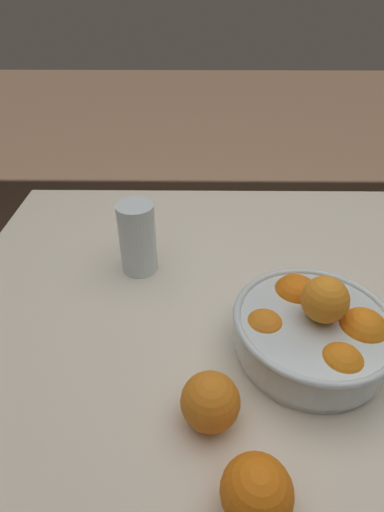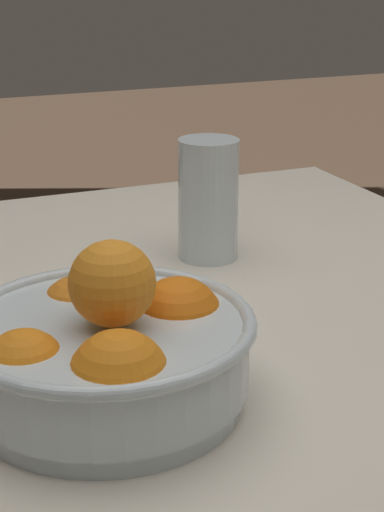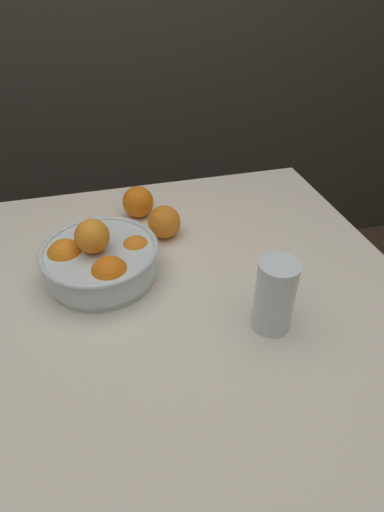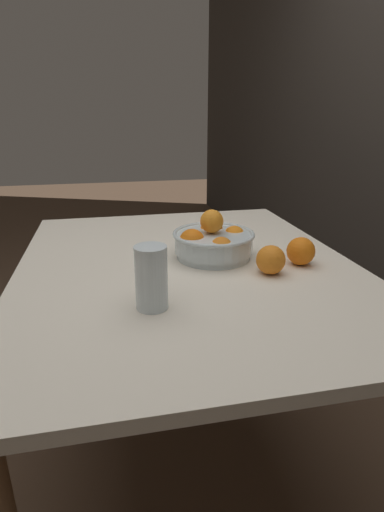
{
  "view_description": "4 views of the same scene",
  "coord_description": "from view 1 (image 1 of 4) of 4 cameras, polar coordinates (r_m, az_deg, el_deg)",
  "views": [
    {
      "loc": [
        0.15,
        0.52,
        1.26
      ],
      "look_at": [
        0.15,
        -0.06,
        0.83
      ],
      "focal_mm": 28.0,
      "sensor_mm": 36.0,
      "label": 1
    },
    {
      "loc": [
        -0.65,
        0.27,
        1.12
      ],
      "look_at": [
        0.13,
        -0.06,
        0.81
      ],
      "focal_mm": 60.0,
      "sensor_mm": 36.0,
      "label": 2
    },
    {
      "loc": [
        -0.02,
        -0.6,
        1.32
      ],
      "look_at": [
        0.14,
        0.0,
        0.84
      ],
      "focal_mm": 28.0,
      "sensor_mm": 36.0,
      "label": 3
    },
    {
      "loc": [
        1.08,
        -0.21,
        1.18
      ],
      "look_at": [
        0.09,
        -0.01,
        0.81
      ],
      "focal_mm": 28.0,
      "sensor_mm": 36.0,
      "label": 4
    }
  ],
  "objects": [
    {
      "name": "orange_loose_front",
      "position": [
        0.56,
        2.64,
        -20.05
      ],
      "size": [
        0.08,
        0.08,
        0.08
      ],
      "primitive_type": "sphere",
      "color": "orange",
      "rests_on": "dining_table"
    },
    {
      "name": "orange_loose_near_bowl",
      "position": [
        0.51,
        9.21,
        -30.32
      ],
      "size": [
        0.08,
        0.08,
        0.08
      ],
      "primitive_type": "sphere",
      "color": "orange",
      "rests_on": "dining_table"
    },
    {
      "name": "ground_plane",
      "position": [
        1.37,
        7.38,
        -31.3
      ],
      "size": [
        12.0,
        12.0,
        0.0
      ],
      "primitive_type": "plane",
      "color": "#4C3828"
    },
    {
      "name": "juice_glass",
      "position": [
        0.8,
        -7.74,
        2.18
      ],
      "size": [
        0.07,
        0.07,
        0.15
      ],
      "color": "#F4A314",
      "rests_on": "dining_table"
    },
    {
      "name": "dining_table",
      "position": [
        0.8,
        11.1,
        -12.1
      ],
      "size": [
        1.21,
        0.98,
        0.75
      ],
      "color": "beige",
      "rests_on": "ground_plane"
    },
    {
      "name": "fruit_bowl",
      "position": [
        0.66,
        16.93,
        -10.15
      ],
      "size": [
        0.25,
        0.25,
        0.15
      ],
      "color": "silver",
      "rests_on": "dining_table"
    }
  ]
}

